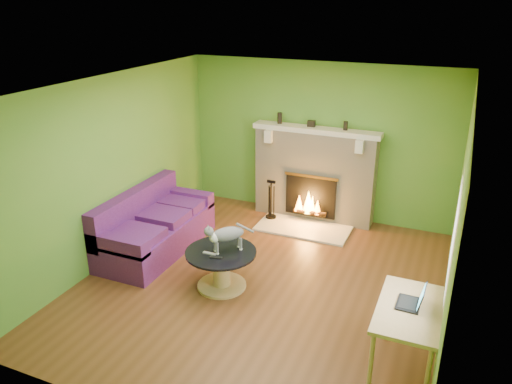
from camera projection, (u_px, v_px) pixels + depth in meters
floor at (261, 283)px, 6.62m from camera, size 5.00×5.00×0.00m
ceiling at (262, 86)px, 5.65m from camera, size 5.00×5.00×0.00m
wall_back at (319, 141)px, 8.27m from camera, size 5.00×0.00×5.00m
wall_front at (143, 299)px, 4.00m from camera, size 5.00×0.00×5.00m
wall_left at (113, 169)px, 6.96m from camera, size 0.00×5.00×5.00m
wall_right at (456, 223)px, 5.32m from camera, size 0.00×5.00×5.00m
window_frame at (454, 237)px, 4.46m from camera, size 0.00×1.20×1.20m
window_pane at (453, 237)px, 4.46m from camera, size 0.00×1.06×1.06m
fireplace at (314, 175)px, 8.31m from camera, size 2.10×0.46×1.58m
hearth at (303, 228)px, 8.15m from camera, size 1.50×0.75×0.03m
mantel at (316, 130)px, 8.01m from camera, size 2.10×0.28×0.08m
sofa at (153, 227)px, 7.41m from camera, size 0.90×1.99×0.89m
coffee_table at (221, 266)px, 6.44m from camera, size 0.92×0.92×0.52m
desk at (409, 316)px, 4.82m from camera, size 0.61×1.04×0.77m
cat at (228, 237)px, 6.30m from camera, size 0.61×0.61×0.39m
remote_silver at (209, 253)px, 6.29m from camera, size 0.17×0.05×0.02m
remote_black at (216, 257)px, 6.20m from camera, size 0.17×0.08×0.02m
laptop at (410, 295)px, 4.79m from camera, size 0.26×0.30×0.22m
fire_tools at (271, 199)px, 8.38m from camera, size 0.18×0.18×0.68m
mantel_vase_left at (280, 118)px, 8.22m from camera, size 0.08×0.08×0.18m
mantel_vase_right at (346, 126)px, 7.82m from camera, size 0.07×0.07×0.14m
mantel_box at (311, 124)px, 8.03m from camera, size 0.12×0.08×0.10m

